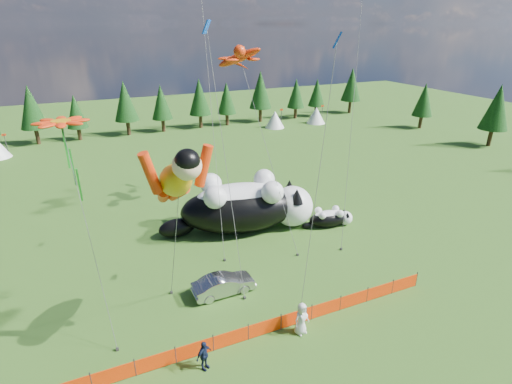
% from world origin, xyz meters
% --- Properties ---
extents(ground, '(160.00, 160.00, 0.00)m').
position_xyz_m(ground, '(0.00, 0.00, 0.00)').
color(ground, '#103A0A').
rests_on(ground, ground).
extents(safety_fence, '(22.06, 0.06, 1.10)m').
position_xyz_m(safety_fence, '(0.00, -3.00, 0.50)').
color(safety_fence, '#262626').
rests_on(safety_fence, ground).
extents(tree_line, '(90.00, 4.00, 8.00)m').
position_xyz_m(tree_line, '(0.00, 45.00, 4.00)').
color(tree_line, black).
rests_on(tree_line, ground).
extents(festival_tents, '(50.00, 3.20, 2.80)m').
position_xyz_m(festival_tents, '(11.00, 40.00, 1.40)').
color(festival_tents, white).
rests_on(festival_tents, ground).
extents(cat_large, '(12.88, 6.40, 4.69)m').
position_xyz_m(cat_large, '(3.90, 8.92, 2.23)').
color(cat_large, black).
rests_on(cat_large, ground).
extents(cat_small, '(4.46, 2.23, 1.62)m').
position_xyz_m(cat_small, '(10.65, 6.53, 0.77)').
color(cat_small, black).
rests_on(cat_small, ground).
extents(car, '(4.07, 1.53, 1.33)m').
position_xyz_m(car, '(-0.81, 1.44, 0.66)').
color(car, '#B5B5BA').
rests_on(car, ground).
extents(spectator_c, '(1.10, 0.91, 1.68)m').
position_xyz_m(spectator_c, '(-3.77, -3.92, 0.84)').
color(spectator_c, '#151E3A').
rests_on(spectator_c, ground).
extents(spectator_e, '(1.07, 0.81, 1.97)m').
position_xyz_m(spectator_e, '(1.91, -3.69, 0.98)').
color(spectator_e, silver).
rests_on(spectator_e, ground).
extents(superhero_kite, '(5.21, 7.39, 12.15)m').
position_xyz_m(superhero_kite, '(-4.00, -1.76, 9.42)').
color(superhero_kite, orange).
rests_on(superhero_kite, ground).
extents(gecko_kite, '(6.16, 13.61, 16.67)m').
position_xyz_m(gecko_kite, '(5.26, 13.51, 13.43)').
color(gecko_kite, red).
rests_on(gecko_kite, ground).
extents(flower_kite, '(3.37, 5.08, 11.99)m').
position_xyz_m(flower_kite, '(-8.39, 2.43, 11.49)').
color(flower_kite, red).
rests_on(flower_kite, ground).
extents(diamond_kite_a, '(0.82, 5.23, 16.84)m').
position_xyz_m(diamond_kite_a, '(-0.07, 4.82, 15.20)').
color(diamond_kite_a, blue).
rests_on(diamond_kite_a, ground).
extents(diamond_kite_c, '(2.66, 2.04, 16.11)m').
position_xyz_m(diamond_kite_c, '(4.25, -1.69, 14.71)').
color(diamond_kite_c, blue).
rests_on(diamond_kite_c, ground).
extents(diamond_kite_d, '(1.88, 7.93, 19.95)m').
position_xyz_m(diamond_kite_d, '(1.82, 11.94, 17.40)').
color(diamond_kite_d, '#0D899F').
rests_on(diamond_kite_d, ground).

